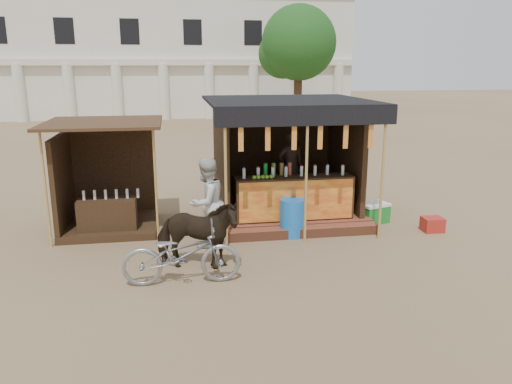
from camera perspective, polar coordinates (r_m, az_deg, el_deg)
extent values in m
plane|color=#846B4C|center=(8.68, 1.78, -9.65)|extent=(120.00, 120.00, 0.00)
cube|color=brown|center=(12.06, 3.19, -2.16)|extent=(3.40, 2.80, 0.22)
cube|color=brown|center=(10.63, 5.02, -4.55)|extent=(3.40, 0.35, 0.20)
cube|color=#3C2615|center=(11.01, 4.31, -0.62)|extent=(2.60, 0.55, 0.95)
cube|color=red|center=(10.75, 4.67, -1.01)|extent=(2.50, 0.02, 0.88)
cube|color=#3C2615|center=(12.95, 2.05, 5.17)|extent=(3.00, 0.12, 2.50)
cube|color=#3C2615|center=(11.51, -4.04, 3.99)|extent=(0.12, 2.50, 2.50)
cube|color=#3C2615|center=(12.17, 10.20, 4.36)|extent=(0.12, 2.50, 2.50)
cube|color=black|center=(11.40, 3.60, 10.38)|extent=(3.60, 3.60, 0.06)
cube|color=black|center=(9.69, 5.98, 8.58)|extent=(3.60, 0.06, 0.36)
cylinder|color=tan|center=(9.62, -3.48, 1.37)|extent=(0.06, 0.06, 2.75)
cylinder|color=tan|center=(9.91, 5.76, 1.71)|extent=(0.06, 0.06, 2.75)
cylinder|color=tan|center=(10.44, 14.27, 1.98)|extent=(0.06, 0.06, 2.75)
cube|color=red|center=(9.51, -1.74, 6.29)|extent=(0.10, 0.02, 0.55)
cube|color=red|center=(9.59, 1.35, 6.36)|extent=(0.10, 0.02, 0.55)
cube|color=red|center=(9.70, 4.39, 6.42)|extent=(0.10, 0.02, 0.55)
cube|color=red|center=(9.84, 7.35, 6.45)|extent=(0.10, 0.02, 0.55)
cube|color=red|center=(10.00, 10.22, 6.47)|extent=(0.10, 0.02, 0.55)
cube|color=red|center=(10.19, 13.00, 6.47)|extent=(0.10, 0.02, 0.55)
imported|color=black|center=(11.95, 3.99, 2.73)|extent=(0.73, 0.54, 1.83)
cube|color=#3C2615|center=(11.59, -16.18, -3.59)|extent=(2.00, 2.00, 0.15)
cube|color=#3C2615|center=(12.26, -16.02, 2.10)|extent=(1.90, 0.10, 2.10)
cube|color=#3C2615|center=(11.50, -21.22, 0.89)|extent=(0.10, 1.90, 2.10)
cube|color=#472D19|center=(11.03, -17.06, 7.57)|extent=(2.40, 2.40, 0.06)
cylinder|color=tan|center=(10.49, -22.91, 0.22)|extent=(0.05, 0.05, 2.35)
cylinder|color=tan|center=(10.21, -11.38, 0.71)|extent=(0.05, 0.05, 2.35)
cube|color=#3C2615|center=(11.02, -16.58, -2.77)|extent=(1.20, 0.50, 0.80)
imported|color=black|center=(8.84, -6.79, -4.89)|extent=(1.62, 1.01, 1.27)
imported|color=gray|center=(8.34, -8.51, -7.07)|extent=(1.95, 0.72, 1.02)
imported|color=beige|center=(9.88, -5.68, -1.22)|extent=(1.09, 1.09, 1.79)
cylinder|color=blue|center=(10.54, 4.14, -2.96)|extent=(0.59, 0.59, 0.80)
cube|color=maroon|center=(11.55, 19.51, -3.51)|extent=(0.44, 0.37, 0.31)
cube|color=#1C8029|center=(11.79, 13.33, -2.47)|extent=(0.72, 0.59, 0.40)
cube|color=white|center=(11.73, 13.39, -1.39)|extent=(0.74, 0.61, 0.06)
cube|color=silver|center=(37.78, -10.56, 14.80)|extent=(26.00, 7.00, 8.00)
cube|color=silver|center=(34.18, -10.61, 14.37)|extent=(26.00, 0.50, 0.40)
cylinder|color=silver|center=(35.49, -25.38, 10.18)|extent=(0.70, 0.70, 3.60)
cylinder|color=silver|center=(34.82, -20.55, 10.58)|extent=(0.70, 0.70, 3.60)
cylinder|color=silver|center=(34.39, -15.56, 10.93)|extent=(0.70, 0.70, 3.60)
cylinder|color=silver|center=(34.22, -10.46, 11.19)|extent=(0.70, 0.70, 3.60)
cylinder|color=silver|center=(34.32, -5.35, 11.37)|extent=(0.70, 0.70, 3.60)
cylinder|color=silver|center=(34.67, -0.30, 11.46)|extent=(0.70, 0.70, 3.60)
cylinder|color=silver|center=(35.28, 4.61, 11.46)|extent=(0.70, 0.70, 3.60)
cylinder|color=silver|center=(36.13, 9.32, 11.39)|extent=(0.70, 0.70, 3.60)
cylinder|color=#382314|center=(30.76, 4.80, 11.42)|extent=(0.50, 0.50, 4.00)
sphere|color=#20581E|center=(30.75, 4.91, 16.64)|extent=(4.40, 4.40, 4.40)
sphere|color=#20581E|center=(31.13, 3.12, 15.53)|extent=(2.99, 2.99, 2.99)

